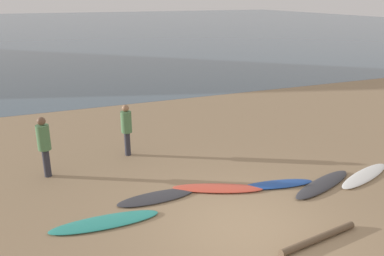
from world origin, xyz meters
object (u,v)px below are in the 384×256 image
surfboard_2 (218,188)px  surfboard_5 (365,176)px  surfboard_1 (157,197)px  surfboard_4 (323,184)px  surfboard_3 (278,184)px  person_1 (44,142)px  driftwood_log (319,238)px  person_0 (126,126)px  surfboard_0 (105,222)px

surfboard_2 → surfboard_5: surfboard_2 is taller
surfboard_1 → surfboard_4: size_ratio=0.83×
surfboard_3 → person_1: person_1 is taller
surfboard_1 → driftwood_log: 3.87m
surfboard_2 → person_0: (-1.60, 3.15, 0.92)m
surfboard_0 → surfboard_1: size_ratio=1.20×
surfboard_0 → person_1: 3.29m
surfboard_3 → person_0: bearing=142.2°
surfboard_0 → surfboard_2: (2.97, 0.47, 0.01)m
surfboard_0 → surfboard_4: bearing=-1.8°
surfboard_4 → surfboard_2: bearing=142.2°
person_1 → person_0: bearing=107.9°
surfboard_2 → surfboard_4: 2.78m
surfboard_0 → person_0: person_0 is taller
surfboard_4 → person_0: bearing=116.7°
surfboard_3 → driftwood_log: bearing=-94.4°
surfboard_3 → surfboard_1: bearing=-179.4°
surfboard_2 → surfboard_5: (4.08, -0.86, -0.01)m
surfboard_2 → driftwood_log: 2.93m
surfboard_3 → person_1: bearing=163.0°
surfboard_0 → surfboard_4: size_ratio=1.00×
driftwood_log → surfboard_4: bearing=48.3°
surfboard_3 → driftwood_log: size_ratio=0.98×
surfboard_1 → driftwood_log: bearing=-50.8°
surfboard_4 → person_0: 5.90m
surfboard_2 → surfboard_4: surfboard_4 is taller
person_0 → person_1: person_1 is taller
surfboard_1 → person_0: bearing=88.4°
surfboard_2 → surfboard_3: surfboard_2 is taller
person_1 → driftwood_log: (4.93, -5.27, -0.94)m
surfboard_1 → surfboard_5: surfboard_5 is taller
surfboard_1 → surfboard_4: surfboard_4 is taller
person_1 → driftwood_log: size_ratio=0.86×
surfboard_0 → driftwood_log: driftwood_log is taller
person_0 → surfboard_2: bearing=-143.3°
person_0 → driftwood_log: bearing=-147.1°
surfboard_4 → person_0: size_ratio=1.46×
person_0 → surfboard_4: bearing=-123.4°
surfboard_1 → surfboard_3: 3.21m
surfboard_4 → person_0: (-4.25, 3.99, 0.91)m
surfboard_5 → person_1: bearing=138.1°
surfboard_0 → person_1: bearing=111.1°
surfboard_3 → person_1: 6.34m
surfboard_5 → surfboard_1: bearing=150.5°
person_1 → surfboard_0: bearing=21.9°
surfboard_5 → person_0: bearing=125.4°
surfboard_3 → driftwood_log: (-0.63, -2.38, 0.03)m
surfboard_1 → person_0: 3.13m
surfboard_0 → surfboard_3: size_ratio=1.23×
surfboard_5 → surfboard_4: bearing=160.1°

